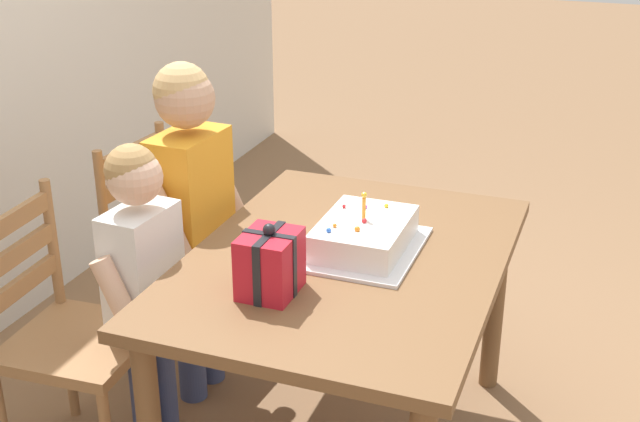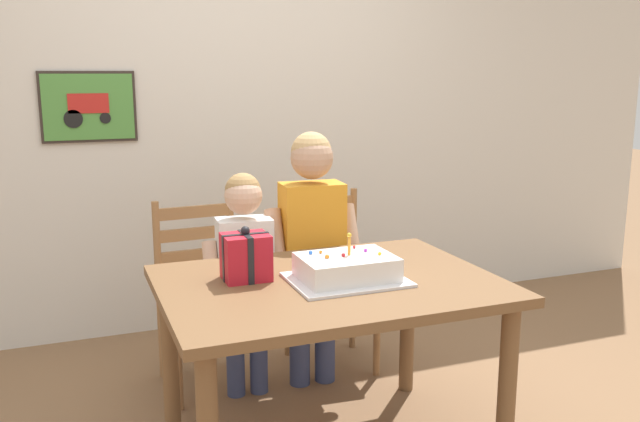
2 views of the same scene
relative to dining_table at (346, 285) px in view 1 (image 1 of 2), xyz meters
name	(u,v)px [view 1 (image 1 of 2)]	position (x,y,z in m)	size (l,w,h in m)	color
dining_table	(346,285)	(0.00, 0.00, 0.00)	(1.30, 0.95, 0.74)	brown
birthday_cake	(364,236)	(0.06, -0.04, 0.15)	(0.44, 0.34, 0.19)	silver
gift_box_red_large	(270,263)	(-0.30, 0.13, 0.19)	(0.18, 0.16, 0.22)	red
chair_left	(67,336)	(-0.33, 0.84, -0.18)	(0.44, 0.44, 0.92)	#996B42
chair_right	(170,252)	(0.33, 0.84, -0.18)	(0.45, 0.45, 0.92)	#996B42
child_older	(192,202)	(0.17, 0.63, 0.13)	(0.47, 0.27, 1.27)	#38426B
child_younger	(143,271)	(-0.17, 0.63, 0.02)	(0.40, 0.24, 1.09)	#38426B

